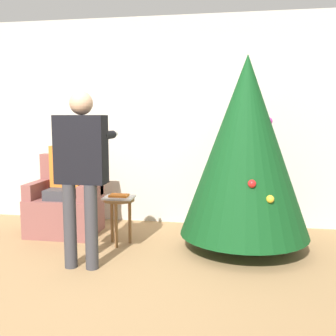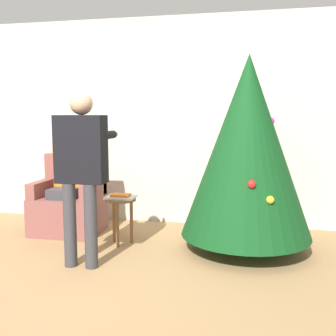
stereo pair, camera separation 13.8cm
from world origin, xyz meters
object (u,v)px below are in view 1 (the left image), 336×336
object	(u,v)px
armchair	(66,206)
side_stool	(119,208)
person_standing	(81,163)
person_seated	(64,177)
christmas_tree	(246,146)

from	to	relation	value
armchair	side_stool	xyz separation A→B (m)	(0.77, -0.32, 0.08)
armchair	person_standing	world-z (taller)	person_standing
person_standing	side_stool	distance (m)	0.90
armchair	person_seated	xyz separation A→B (m)	(0.00, -0.02, 0.36)
person_standing	side_stool	world-z (taller)	person_standing
christmas_tree	person_standing	size ratio (longest dim) A/B	1.25
person_seated	armchair	bearing A→B (deg)	90.00
christmas_tree	person_standing	xyz separation A→B (m)	(-1.51, -0.76, -0.11)
side_stool	person_standing	bearing A→B (deg)	-102.51
christmas_tree	side_stool	world-z (taller)	christmas_tree
armchair	person_seated	size ratio (longest dim) A/B	0.75
christmas_tree	person_seated	world-z (taller)	christmas_tree
person_seated	person_standing	xyz separation A→B (m)	(0.62, -0.98, 0.29)
person_seated	person_standing	size ratio (longest dim) A/B	0.77
armchair	side_stool	bearing A→B (deg)	-22.70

